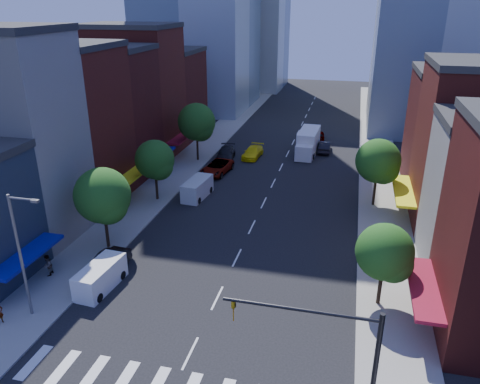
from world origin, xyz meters
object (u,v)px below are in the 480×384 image
object	(u,v)px
parked_car_rear	(226,154)
box_truck	(308,143)
traffic_car_far	(319,135)
parked_car_second	(107,265)
cargo_van_far	(197,189)
parked_car_front	(99,277)
cargo_van_near	(99,278)
taxi	(253,152)
pedestrian_far	(48,265)
parked_car_third	(217,167)
traffic_car_oncoming	(325,147)

from	to	relation	value
parked_car_rear	box_truck	bearing A→B (deg)	19.36
traffic_car_far	box_truck	bearing A→B (deg)	77.85
parked_car_second	cargo_van_far	bearing A→B (deg)	87.76
parked_car_second	parked_car_rear	xyz separation A→B (m)	(1.60, 30.16, 0.00)
parked_car_rear	parked_car_front	bearing A→B (deg)	-100.26
cargo_van_near	box_truck	distance (m)	39.42
parked_car_rear	taxi	bearing A→B (deg)	20.85
parked_car_rear	pedestrian_far	size ratio (longest dim) A/B	3.19
cargo_van_far	box_truck	xyz separation A→B (m)	(10.25, 18.96, 0.56)
parked_car_front	pedestrian_far	world-z (taller)	pedestrian_far
parked_car_third	traffic_car_oncoming	size ratio (longest dim) A/B	1.24
cargo_van_far	traffic_car_oncoming	bearing A→B (deg)	63.91
parked_car_rear	traffic_car_oncoming	size ratio (longest dim) A/B	1.19
parked_car_second	parked_car_rear	size ratio (longest dim) A/B	0.88
parked_car_second	box_truck	xyz separation A→B (m)	(12.24, 35.60, 0.76)
box_truck	cargo_van_near	bearing A→B (deg)	-104.99
cargo_van_near	traffic_car_oncoming	size ratio (longest dim) A/B	1.02
parked_car_third	traffic_car_oncoming	world-z (taller)	parked_car_third
traffic_car_far	pedestrian_far	distance (m)	48.18
parked_car_front	traffic_car_oncoming	distance (m)	41.22
cargo_van_far	traffic_car_far	size ratio (longest dim) A/B	1.22
cargo_van_far	taxi	world-z (taller)	cargo_van_far
parked_car_rear	traffic_car_far	distance (m)	17.62
parked_car_second	cargo_van_far	size ratio (longest dim) A/B	0.99
parked_car_rear	cargo_van_far	world-z (taller)	cargo_van_far
traffic_car_oncoming	box_truck	bearing A→B (deg)	32.40
cargo_van_near	cargo_van_far	bearing A→B (deg)	89.97
parked_car_third	taxi	size ratio (longest dim) A/B	1.13
parked_car_third	cargo_van_near	distance (m)	26.68
parked_car_front	cargo_van_near	world-z (taller)	cargo_van_near
parked_car_rear	cargo_van_far	xyz separation A→B (m)	(0.39, -13.52, 0.20)
traffic_car_far	pedestrian_far	xyz separation A→B (m)	(-17.51, -44.88, 0.34)
cargo_van_far	box_truck	bearing A→B (deg)	67.02
parked_car_rear	cargo_van_near	bearing A→B (deg)	-99.64
parked_car_second	traffic_car_oncoming	size ratio (longest dim) A/B	1.05
traffic_car_far	box_truck	distance (m)	7.92
parked_car_front	box_truck	size ratio (longest dim) A/B	0.46
parked_car_third	cargo_van_far	xyz separation A→B (m)	(-0.01, -7.96, 0.21)
traffic_car_far	taxi	bearing A→B (deg)	49.22
cargo_van_near	taxi	distance (m)	34.34
parked_car_rear	taxi	xyz separation A→B (m)	(3.40, 1.85, -0.07)
taxi	traffic_car_oncoming	xyz separation A→B (m)	(9.51, 5.07, 0.03)
parked_car_front	parked_car_third	world-z (taller)	parked_car_third
parked_car_front	cargo_van_near	size ratio (longest dim) A/B	0.80
box_truck	parked_car_third	bearing A→B (deg)	-130.65
parked_car_second	box_truck	world-z (taller)	box_truck
parked_car_third	box_truck	size ratio (longest dim) A/B	0.69
cargo_van_far	taxi	bearing A→B (deg)	84.30
cargo_van_near	traffic_car_oncoming	distance (m)	41.55
parked_car_front	cargo_van_far	distance (m)	18.30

